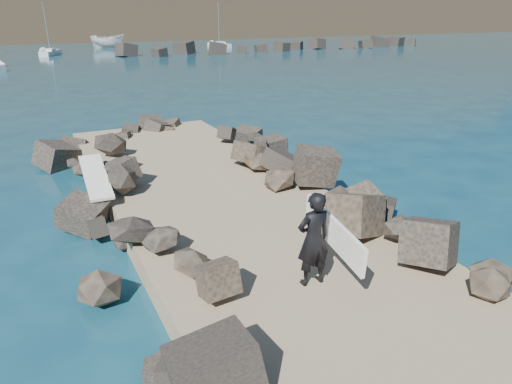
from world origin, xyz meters
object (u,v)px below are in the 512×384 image
boat_imported (108,41)px  surfer_with_board (316,238)px  surfboard_resting (96,180)px  sailboat_d (219,45)px

boat_imported → surfer_with_board: bearing=-160.0°
surfboard_resting → surfer_with_board: size_ratio=1.09×
surfboard_resting → surfer_with_board: (3.05, -6.78, 0.52)m
boat_imported → sailboat_d: sailboat_d is taller
surfboard_resting → surfer_with_board: bearing=-64.2°
boat_imported → sailboat_d: (17.81, -6.77, -0.77)m
surfboard_resting → boat_imported: size_ratio=0.44×
surfboard_resting → boat_imported: bearing=81.3°
boat_imported → sailboat_d: size_ratio=0.76×
boat_imported → surfer_with_board: size_ratio=2.46×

